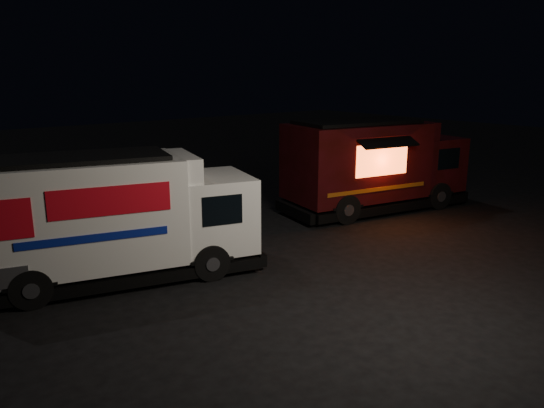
{
  "coord_description": "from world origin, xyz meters",
  "views": [
    {
      "loc": [
        -8.0,
        -9.2,
        4.87
      ],
      "look_at": [
        1.04,
        2.0,
        1.24
      ],
      "focal_mm": 35.0,
      "sensor_mm": 36.0,
      "label": 1
    }
  ],
  "objects": [
    {
      "name": "ground",
      "position": [
        0.0,
        0.0,
        0.0
      ],
      "size": [
        80.0,
        80.0,
        0.0
      ],
      "primitive_type": "plane",
      "color": "black",
      "rests_on": "ground"
    },
    {
      "name": "white_truck",
      "position": [
        -3.22,
        2.45,
        1.52
      ],
      "size": [
        7.05,
        3.98,
        3.03
      ],
      "primitive_type": null,
      "rotation": [
        0.0,
        0.0,
        -0.27
      ],
      "color": "white",
      "rests_on": "ground"
    },
    {
      "name": "red_truck",
      "position": [
        6.62,
        2.98,
        1.62
      ],
      "size": [
        7.3,
        3.82,
        3.23
      ],
      "primitive_type": null,
      "rotation": [
        0.0,
        0.0,
        -0.19
      ],
      "color": "#3D0B10",
      "rests_on": "ground"
    }
  ]
}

